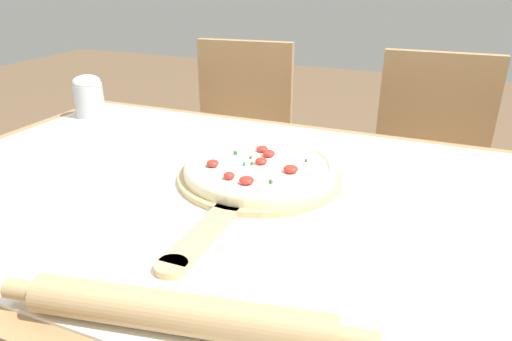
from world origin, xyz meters
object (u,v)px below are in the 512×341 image
Objects in this scene: pizza at (261,167)px; chair_left at (239,141)px; rolling_pin at (179,313)px; pizza_peel at (257,180)px; flour_cup at (89,96)px; chair_right at (427,168)px.

chair_left is (-0.39, 0.75, -0.25)m from pizza.
pizza is 0.45m from rolling_pin.
pizza_peel is 4.44× the size of flour_cup.
rolling_pin reaches higher than pizza_peel.
chair_left and chair_right have the same top height.
chair_left is (-0.39, 0.77, -0.23)m from pizza_peel.
pizza is at bearing -113.94° from chair_right.
rolling_pin is at bearing -74.87° from chair_left.
rolling_pin is (0.07, -0.42, 0.02)m from pizza_peel.
flour_cup is (-0.70, 0.66, 0.04)m from rolling_pin.
pizza reaches higher than pizza_peel.
chair_right is at bearing 67.13° from pizza.
chair_left is 0.71m from chair_right.
chair_left is at bearing 65.45° from flour_cup.
rolling_pin is 0.52× the size of chair_right.
pizza_peel is at bearing -113.30° from chair_right.
flour_cup is at bearing -120.66° from chair_left.
flour_cup is at bearing 160.67° from pizza.
chair_right is (0.25, 1.19, -0.25)m from rolling_pin.
pizza is at bearing -19.33° from flour_cup.
chair_left is at bearing 178.97° from chair_right.
pizza_peel is 0.89m from chair_left.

